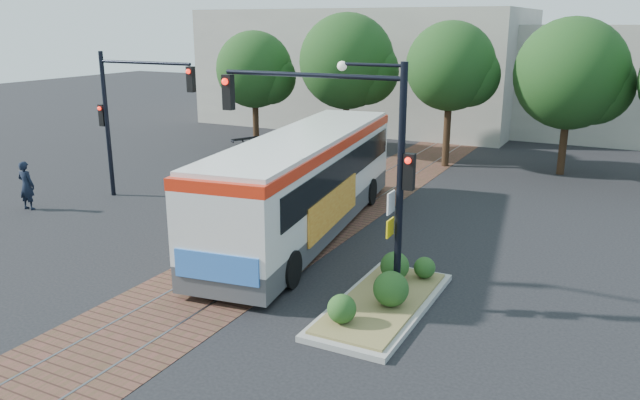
{
  "coord_description": "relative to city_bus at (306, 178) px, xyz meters",
  "views": [
    {
      "loc": [
        10.1,
        -14.81,
        7.06
      ],
      "look_at": [
        1.3,
        2.31,
        1.6
      ],
      "focal_mm": 35.0,
      "sensor_mm": 36.0,
      "label": 1
    }
  ],
  "objects": [
    {
      "name": "ground",
      "position": [
        -0.14,
        -3.48,
        -1.93
      ],
      "size": [
        120.0,
        120.0,
        0.0
      ],
      "primitive_type": "plane",
      "color": "black",
      "rests_on": "ground"
    },
    {
      "name": "trackbed",
      "position": [
        -0.14,
        0.52,
        -1.92
      ],
      "size": [
        3.6,
        40.0,
        0.02
      ],
      "color": "brown",
      "rests_on": "ground"
    },
    {
      "name": "tree_row",
      "position": [
        1.07,
        12.94,
        2.92
      ],
      "size": [
        26.4,
        5.6,
        7.67
      ],
      "color": "#382314",
      "rests_on": "ground"
    },
    {
      "name": "warehouses",
      "position": [
        -0.67,
        25.27,
        1.88
      ],
      "size": [
        40.0,
        13.0,
        8.0
      ],
      "color": "#ADA899",
      "rests_on": "ground"
    },
    {
      "name": "city_bus",
      "position": [
        0.0,
        0.0,
        0.0
      ],
      "size": [
        4.55,
        13.18,
        3.46
      ],
      "rotation": [
        0.0,
        0.0,
        0.14
      ],
      "color": "#434345",
      "rests_on": "ground"
    },
    {
      "name": "traffic_island",
      "position": [
        4.68,
        -4.38,
        -1.6
      ],
      "size": [
        2.2,
        5.2,
        1.13
      ],
      "color": "gray",
      "rests_on": "ground"
    },
    {
      "name": "signal_pole_main",
      "position": [
        3.72,
        -4.29,
        2.23
      ],
      "size": [
        5.49,
        0.46,
        6.0
      ],
      "color": "black",
      "rests_on": "ground"
    },
    {
      "name": "signal_pole_left",
      "position": [
        -8.51,
        0.52,
        1.94
      ],
      "size": [
        4.99,
        0.34,
        6.0
      ],
      "color": "black",
      "rests_on": "ground"
    },
    {
      "name": "officer",
      "position": [
        -11.03,
        -2.58,
        -0.96
      ],
      "size": [
        0.75,
        0.53,
        1.94
      ],
      "primitive_type": "imported",
      "rotation": [
        0.0,
        0.0,
        3.24
      ],
      "color": "black",
      "rests_on": "ground"
    },
    {
      "name": "parked_car",
      "position": [
        -6.14,
        7.54,
        -1.24
      ],
      "size": [
        5.13,
        3.75,
        1.38
      ],
      "primitive_type": "imported",
      "rotation": [
        0.0,
        0.0,
        1.14
      ],
      "color": "black",
      "rests_on": "ground"
    }
  ]
}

